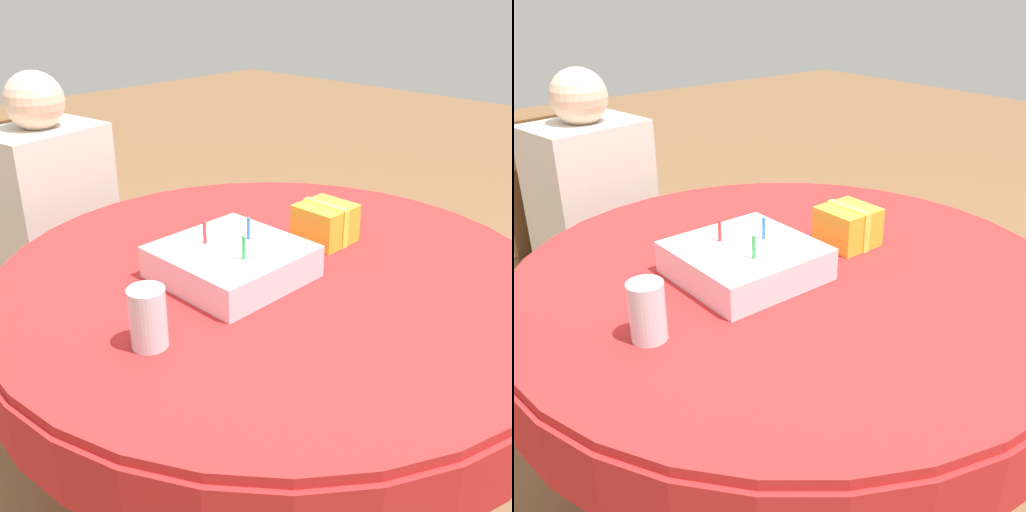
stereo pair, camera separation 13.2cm
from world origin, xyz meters
TOP-DOWN VIEW (x-y plane):
  - ground_plane at (0.00, 0.00)m, footprint 12.00×12.00m
  - dining_table at (0.00, 0.00)m, footprint 1.27×1.27m
  - chair at (-0.09, 0.98)m, footprint 0.50×0.50m
  - person at (-0.07, 0.88)m, footprint 0.38×0.38m
  - birthday_cake at (-0.09, 0.04)m, footprint 0.29×0.29m
  - drinking_glass at (-0.38, -0.05)m, footprint 0.07×0.07m
  - gift_box at (0.20, 0.02)m, footprint 0.12×0.13m

SIDE VIEW (x-z plane):
  - ground_plane at x=0.00m, z-range 0.00..0.00m
  - chair at x=-0.09m, z-range 0.04..0.96m
  - dining_table at x=0.00m, z-range 0.28..1.02m
  - person at x=-0.07m, z-range 0.11..1.20m
  - birthday_cake at x=-0.09m, z-range 0.71..0.83m
  - gift_box at x=0.20m, z-range 0.73..0.83m
  - drinking_glass at x=-0.38m, z-range 0.73..0.85m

